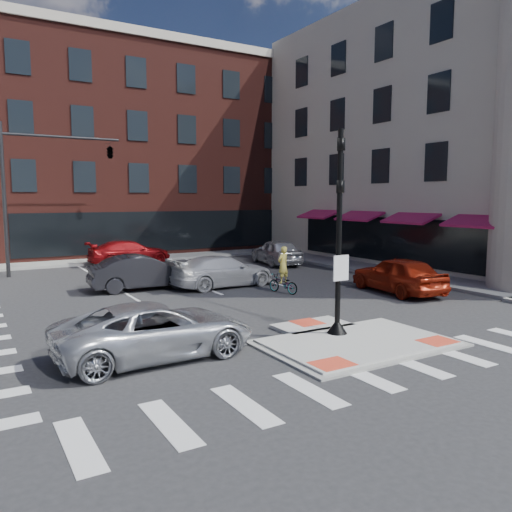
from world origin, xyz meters
TOP-DOWN VIEW (x-y plane):
  - ground at (0.00, 0.00)m, footprint 120.00×120.00m
  - refuge_island at (0.00, -0.26)m, footprint 5.40×4.65m
  - sidewalk_e at (10.80, 10.00)m, footprint 3.00×24.00m
  - sidewalk_n at (3.00, 22.00)m, footprint 26.00×3.00m
  - building_n at (3.00, 31.99)m, footprint 24.40×18.40m
  - building_e at (21.54, 11.50)m, footprint 21.90×23.90m
  - building_far_left at (-4.00, 52.00)m, footprint 10.00×12.00m
  - building_far_right at (9.00, 54.00)m, footprint 12.00×12.00m
  - signal_pole at (0.00, 0.40)m, footprint 0.60×0.60m
  - mast_arm_signal at (-3.47, 18.00)m, footprint 6.10×2.24m
  - silver_suv at (-5.30, 1.32)m, footprint 5.25×2.51m
  - red_sedan at (6.82, 4.50)m, footprint 2.43×4.91m
  - white_pickup at (0.92, 9.77)m, footprint 5.13×2.29m
  - bg_car_dark at (-2.50, 11.00)m, footprint 4.87×1.95m
  - bg_car_silver at (7.34, 15.09)m, footprint 2.63×4.94m
  - bg_car_red at (-0.49, 19.87)m, footprint 5.16×2.19m
  - cyclist at (2.45, 7.00)m, footprint 0.95×1.68m

SIDE VIEW (x-z plane):
  - ground at x=0.00m, z-range 0.00..0.00m
  - refuge_island at x=0.00m, z-range -0.01..0.11m
  - sidewalk_e at x=10.80m, z-range 0.00..0.15m
  - sidewalk_n at x=3.00m, z-range 0.00..0.15m
  - cyclist at x=2.45m, z-range -0.34..1.72m
  - silver_suv at x=-5.30m, z-range 0.00..1.44m
  - white_pickup at x=0.92m, z-range 0.00..1.46m
  - bg_car_red at x=-0.49m, z-range 0.00..1.49m
  - bg_car_dark at x=-2.50m, z-range 0.00..1.58m
  - bg_car_silver at x=7.34m, z-range 0.00..1.60m
  - red_sedan at x=6.82m, z-range 0.00..1.61m
  - signal_pole at x=0.00m, z-range -0.63..5.35m
  - building_far_left at x=-4.00m, z-range 0.00..10.00m
  - building_far_right at x=9.00m, z-range 0.00..12.00m
  - mast_arm_signal at x=-3.47m, z-range 2.21..10.21m
  - building_n at x=3.00m, z-range 0.05..15.55m
  - building_e at x=21.54m, z-range -0.81..16.89m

